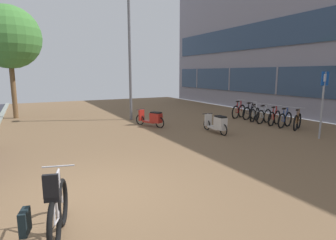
{
  "coord_description": "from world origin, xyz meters",
  "views": [
    {
      "loc": [
        -1.11,
        -5.39,
        2.44
      ],
      "look_at": [
        2.83,
        2.24,
        0.98
      ],
      "focal_mm": 29.6,
      "sensor_mm": 36.0,
      "label": 1
    }
  ],
  "objects_px": {
    "bicycle_foreground": "(56,211)",
    "bicycle_rack_04": "(255,115)",
    "lamp_post": "(130,50)",
    "bicycle_rack_00": "(297,122)",
    "bicycle_rack_02": "(274,118)",
    "street_tree": "(9,37)",
    "bicycle_rack_03": "(264,116)",
    "scooter_mid": "(217,124)",
    "bicycle_rack_05": "(250,113)",
    "scooter_near": "(152,118)",
    "bicycle_rack_06": "(239,111)",
    "bicycle_rack_01": "(285,120)",
    "parking_sign": "(323,98)"
  },
  "relations": [
    {
      "from": "bicycle_foreground",
      "to": "bicycle_rack_06",
      "type": "bearing_deg",
      "value": 36.32
    },
    {
      "from": "bicycle_foreground",
      "to": "bicycle_rack_04",
      "type": "distance_m",
      "value": 11.85
    },
    {
      "from": "bicycle_rack_00",
      "to": "scooter_near",
      "type": "relative_size",
      "value": 0.77
    },
    {
      "from": "bicycle_rack_03",
      "to": "bicycle_rack_06",
      "type": "relative_size",
      "value": 0.98
    },
    {
      "from": "bicycle_rack_02",
      "to": "bicycle_rack_05",
      "type": "distance_m",
      "value": 1.83
    },
    {
      "from": "bicycle_rack_06",
      "to": "scooter_near",
      "type": "relative_size",
      "value": 0.84
    },
    {
      "from": "bicycle_rack_03",
      "to": "parking_sign",
      "type": "bearing_deg",
      "value": -101.06
    },
    {
      "from": "bicycle_rack_04",
      "to": "lamp_post",
      "type": "bearing_deg",
      "value": 148.17
    },
    {
      "from": "bicycle_rack_03",
      "to": "bicycle_rack_06",
      "type": "distance_m",
      "value": 1.81
    },
    {
      "from": "bicycle_rack_05",
      "to": "scooter_near",
      "type": "relative_size",
      "value": 0.83
    },
    {
      "from": "scooter_mid",
      "to": "lamp_post",
      "type": "distance_m",
      "value": 6.12
    },
    {
      "from": "bicycle_foreground",
      "to": "bicycle_rack_05",
      "type": "xyz_separation_m",
      "value": [
        10.36,
        6.82,
        -0.07
      ]
    },
    {
      "from": "bicycle_rack_04",
      "to": "lamp_post",
      "type": "distance_m",
      "value": 7.19
    },
    {
      "from": "bicycle_foreground",
      "to": "bicycle_rack_00",
      "type": "bearing_deg",
      "value": 20.41
    },
    {
      "from": "bicycle_rack_06",
      "to": "scooter_near",
      "type": "height_order",
      "value": "bicycle_rack_06"
    },
    {
      "from": "bicycle_rack_03",
      "to": "scooter_mid",
      "type": "relative_size",
      "value": 0.77
    },
    {
      "from": "bicycle_rack_04",
      "to": "bicycle_rack_00",
      "type": "bearing_deg",
      "value": -87.26
    },
    {
      "from": "scooter_near",
      "to": "lamp_post",
      "type": "xyz_separation_m",
      "value": [
        -0.19,
        2.3,
        3.2
      ]
    },
    {
      "from": "street_tree",
      "to": "bicycle_rack_02",
      "type": "bearing_deg",
      "value": -35.96
    },
    {
      "from": "bicycle_rack_03",
      "to": "parking_sign",
      "type": "xyz_separation_m",
      "value": [
        -0.66,
        -3.39,
        1.2
      ]
    },
    {
      "from": "bicycle_foreground",
      "to": "parking_sign",
      "type": "xyz_separation_m",
      "value": [
        9.44,
        2.23,
        1.13
      ]
    },
    {
      "from": "bicycle_rack_05",
      "to": "scooter_near",
      "type": "bearing_deg",
      "value": 175.01
    },
    {
      "from": "bicycle_rack_00",
      "to": "parking_sign",
      "type": "xyz_separation_m",
      "value": [
        -0.76,
        -1.57,
        1.2
      ]
    },
    {
      "from": "bicycle_rack_04",
      "to": "street_tree",
      "type": "relative_size",
      "value": 0.21
    },
    {
      "from": "bicycle_rack_02",
      "to": "lamp_post",
      "type": "distance_m",
      "value": 7.87
    },
    {
      "from": "parking_sign",
      "to": "street_tree",
      "type": "relative_size",
      "value": 0.42
    },
    {
      "from": "bicycle_rack_06",
      "to": "scooter_near",
      "type": "distance_m",
      "value": 5.27
    },
    {
      "from": "lamp_post",
      "to": "bicycle_rack_05",
      "type": "bearing_deg",
      "value": -25.92
    },
    {
      "from": "scooter_mid",
      "to": "bicycle_rack_05",
      "type": "bearing_deg",
      "value": 28.88
    },
    {
      "from": "street_tree",
      "to": "bicycle_rack_00",
      "type": "bearing_deg",
      "value": -39.74
    },
    {
      "from": "bicycle_rack_04",
      "to": "lamp_post",
      "type": "relative_size",
      "value": 0.19
    },
    {
      "from": "bicycle_rack_05",
      "to": "lamp_post",
      "type": "distance_m",
      "value": 7.13
    },
    {
      "from": "bicycle_rack_03",
      "to": "bicycle_rack_05",
      "type": "height_order",
      "value": "bicycle_rack_05"
    },
    {
      "from": "scooter_near",
      "to": "street_tree",
      "type": "distance_m",
      "value": 8.88
    },
    {
      "from": "bicycle_rack_01",
      "to": "street_tree",
      "type": "relative_size",
      "value": 0.22
    },
    {
      "from": "bicycle_rack_01",
      "to": "lamp_post",
      "type": "relative_size",
      "value": 0.2
    },
    {
      "from": "bicycle_rack_04",
      "to": "bicycle_foreground",
      "type": "bearing_deg",
      "value": -148.36
    },
    {
      "from": "bicycle_rack_04",
      "to": "bicycle_rack_03",
      "type": "bearing_deg",
      "value": -88.65
    },
    {
      "from": "bicycle_rack_04",
      "to": "parking_sign",
      "type": "distance_m",
      "value": 4.22
    },
    {
      "from": "bicycle_rack_00",
      "to": "bicycle_rack_04",
      "type": "height_order",
      "value": "bicycle_rack_00"
    },
    {
      "from": "bicycle_rack_06",
      "to": "scooter_mid",
      "type": "bearing_deg",
      "value": -142.6
    },
    {
      "from": "bicycle_rack_00",
      "to": "lamp_post",
      "type": "xyz_separation_m",
      "value": [
        -5.56,
        5.8,
        3.24
      ]
    },
    {
      "from": "lamp_post",
      "to": "street_tree",
      "type": "height_order",
      "value": "lamp_post"
    },
    {
      "from": "bicycle_rack_05",
      "to": "scooter_near",
      "type": "xyz_separation_m",
      "value": [
        -5.52,
        0.48,
        0.04
      ]
    },
    {
      "from": "bicycle_foreground",
      "to": "lamp_post",
      "type": "distance_m",
      "value": 11.12
    },
    {
      "from": "bicycle_rack_00",
      "to": "bicycle_rack_05",
      "type": "xyz_separation_m",
      "value": [
        0.15,
        3.03,
        0.0
      ]
    },
    {
      "from": "bicycle_rack_01",
      "to": "bicycle_rack_06",
      "type": "relative_size",
      "value": 0.96
    },
    {
      "from": "parking_sign",
      "to": "street_tree",
      "type": "height_order",
      "value": "street_tree"
    },
    {
      "from": "bicycle_rack_03",
      "to": "lamp_post",
      "type": "height_order",
      "value": "lamp_post"
    },
    {
      "from": "bicycle_rack_03",
      "to": "bicycle_foreground",
      "type": "bearing_deg",
      "value": -150.95
    }
  ]
}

